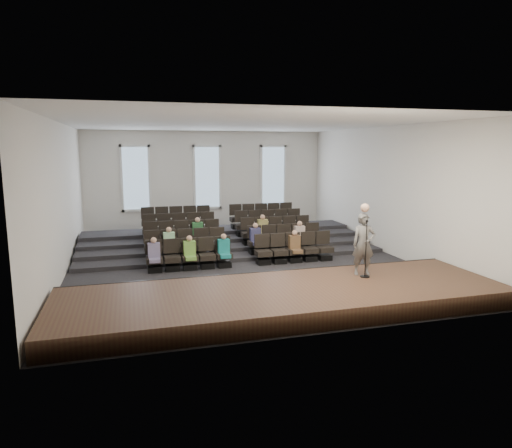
# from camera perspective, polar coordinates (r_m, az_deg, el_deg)

# --- Properties ---
(ground) EXTENTS (14.00, 14.00, 0.00)m
(ground) POSITION_cam_1_polar(r_m,az_deg,el_deg) (16.94, -2.01, -4.71)
(ground) COLOR black
(ground) RESTS_ON ground
(ceiling) EXTENTS (12.00, 14.00, 0.02)m
(ceiling) POSITION_cam_1_polar(r_m,az_deg,el_deg) (16.45, -2.12, 12.46)
(ceiling) COLOR white
(ceiling) RESTS_ON ground
(wall_back) EXTENTS (12.00, 0.04, 5.00)m
(wall_back) POSITION_cam_1_polar(r_m,az_deg,el_deg) (23.37, -6.14, 5.36)
(wall_back) COLOR silver
(wall_back) RESTS_ON ground
(wall_front) EXTENTS (12.00, 0.04, 5.00)m
(wall_front) POSITION_cam_1_polar(r_m,az_deg,el_deg) (9.88, 7.58, -0.20)
(wall_front) COLOR silver
(wall_front) RESTS_ON ground
(wall_left) EXTENTS (0.04, 14.00, 5.00)m
(wall_left) POSITION_cam_1_polar(r_m,az_deg,el_deg) (16.19, -23.27, 2.86)
(wall_left) COLOR silver
(wall_left) RESTS_ON ground
(wall_right) EXTENTS (0.04, 14.00, 5.00)m
(wall_right) POSITION_cam_1_polar(r_m,az_deg,el_deg) (18.85, 16.06, 4.08)
(wall_right) COLOR silver
(wall_right) RESTS_ON ground
(stage) EXTENTS (11.80, 3.60, 0.50)m
(stage) POSITION_cam_1_polar(r_m,az_deg,el_deg) (12.17, 3.75, -9.22)
(stage) COLOR #412C1C
(stage) RESTS_ON ground
(stage_lip) EXTENTS (11.80, 0.06, 0.52)m
(stage_lip) POSITION_cam_1_polar(r_m,az_deg,el_deg) (13.78, 1.29, -6.97)
(stage_lip) COLOR black
(stage_lip) RESTS_ON ground
(risers) EXTENTS (11.80, 4.80, 0.60)m
(risers) POSITION_cam_1_polar(r_m,az_deg,el_deg) (19.92, -4.18, -2.01)
(risers) COLOR black
(risers) RESTS_ON ground
(seating_rows) EXTENTS (6.80, 4.70, 1.67)m
(seating_rows) POSITION_cam_1_polar(r_m,az_deg,el_deg) (18.26, -3.17, -1.50)
(seating_rows) COLOR black
(seating_rows) RESTS_ON ground
(windows) EXTENTS (8.44, 0.10, 3.24)m
(windows) POSITION_cam_1_polar(r_m,az_deg,el_deg) (23.29, -6.12, 5.84)
(windows) COLOR white
(windows) RESTS_ON wall_back
(audience) EXTENTS (6.05, 2.64, 1.10)m
(audience) POSITION_cam_1_polar(r_m,az_deg,el_deg) (16.90, -3.35, -1.99)
(audience) COLOR #6EA441
(audience) RESTS_ON seating_rows
(speaker) EXTENTS (0.73, 0.55, 1.81)m
(speaker) POSITION_cam_1_polar(r_m,az_deg,el_deg) (13.56, 13.29, -2.47)
(speaker) COLOR #565452
(speaker) RESTS_ON stage
(mic_stand) EXTENTS (0.28, 0.28, 1.65)m
(mic_stand) POSITION_cam_1_polar(r_m,az_deg,el_deg) (13.40, 13.52, -4.42)
(mic_stand) COLOR black
(mic_stand) RESTS_ON stage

